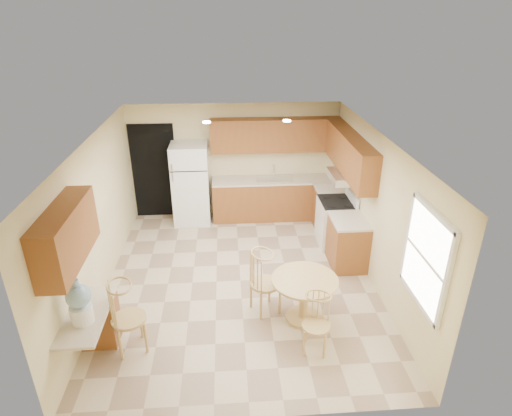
{
  "coord_description": "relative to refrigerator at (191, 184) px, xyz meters",
  "views": [
    {
      "loc": [
        -0.18,
        -6.16,
        4.27
      ],
      "look_at": [
        0.29,
        0.3,
        1.24
      ],
      "focal_mm": 30.0,
      "sensor_mm": 36.0,
      "label": 1
    }
  ],
  "objects": [
    {
      "name": "can_light_a",
      "position": [
        0.45,
        -1.2,
        1.61
      ],
      "size": [
        0.14,
        0.14,
        0.02
      ],
      "primitive_type": "cylinder",
      "color": "white",
      "rests_on": "ceiling"
    },
    {
      "name": "floor",
      "position": [
        0.95,
        -2.4,
        -0.87
      ],
      "size": [
        5.5,
        5.5,
        0.0
      ],
      "primitive_type": "plane",
      "color": "#C5B08F",
      "rests_on": "ground"
    },
    {
      "name": "chair_table_a",
      "position": [
        1.3,
        -3.32,
        -0.24
      ],
      "size": [
        0.46,
        0.59,
        1.04
      ],
      "rotation": [
        0.0,
        0.0,
        -1.16
      ],
      "color": "tan",
      "rests_on": "floor"
    },
    {
      "name": "refrigerator",
      "position": [
        0.0,
        0.0,
        0.0
      ],
      "size": [
        0.77,
        0.75,
        1.74
      ],
      "color": "white",
      "rests_on": "floor"
    },
    {
      "name": "base_cab_right_a",
      "position": [
        2.9,
        -0.54,
        -0.44
      ],
      "size": [
        0.6,
        0.59,
        0.87
      ],
      "primitive_type": "cube",
      "color": "brown",
      "rests_on": "floor"
    },
    {
      "name": "chair_table_b",
      "position": [
        1.9,
        -4.2,
        -0.34
      ],
      "size": [
        0.38,
        0.41,
        0.87
      ],
      "rotation": [
        0.0,
        0.0,
        2.84
      ],
      "color": "tan",
      "rests_on": "floor"
    },
    {
      "name": "ceiling",
      "position": [
        0.95,
        -2.4,
        1.63
      ],
      "size": [
        4.5,
        5.5,
        0.02
      ],
      "primitive_type": "cube",
      "color": "white",
      "rests_on": "wall_back"
    },
    {
      "name": "wall_right",
      "position": [
        3.2,
        -2.4,
        0.38
      ],
      "size": [
        0.02,
        5.5,
        2.5
      ],
      "primitive_type": "cube",
      "color": "beige",
      "rests_on": "floor"
    },
    {
      "name": "range_hood",
      "position": [
        2.95,
        -1.22,
        0.55
      ],
      "size": [
        0.5,
        0.76,
        0.14
      ],
      "primitive_type": "cube",
      "color": "silver",
      "rests_on": "upper_cab_right"
    },
    {
      "name": "base_cab_right_b",
      "position": [
        2.9,
        -2.0,
        -0.44
      ],
      "size": [
        0.6,
        0.8,
        0.87
      ],
      "primitive_type": "cube",
      "color": "brown",
      "rests_on": "floor"
    },
    {
      "name": "water_crock",
      "position": [
        -1.05,
        -4.24,
        0.17
      ],
      "size": [
        0.3,
        0.3,
        0.61
      ],
      "color": "white",
      "rests_on": "desk_top"
    },
    {
      "name": "counter_right_b",
      "position": [
        2.9,
        -2.0,
        0.02
      ],
      "size": [
        0.63,
        0.8,
        0.04
      ],
      "primitive_type": "cube",
      "color": "beige",
      "rests_on": "base_cab_right_b"
    },
    {
      "name": "wall_left",
      "position": [
        -1.3,
        -2.4,
        0.38
      ],
      "size": [
        0.02,
        5.5,
        2.5
      ],
      "primitive_type": "cube",
      "color": "beige",
      "rests_on": "floor"
    },
    {
      "name": "desk_pedestal",
      "position": [
        -1.05,
        -3.72,
        -0.51
      ],
      "size": [
        0.48,
        0.42,
        0.72
      ],
      "primitive_type": "cube",
      "color": "brown",
      "rests_on": "floor"
    },
    {
      "name": "counter_back",
      "position": [
        1.83,
        0.05,
        0.02
      ],
      "size": [
        2.75,
        0.63,
        0.04
      ],
      "primitive_type": "cube",
      "color": "beige",
      "rests_on": "base_cab_back"
    },
    {
      "name": "upper_cab_back",
      "position": [
        1.83,
        0.19,
        0.98
      ],
      "size": [
        2.75,
        0.33,
        0.7
      ],
      "primitive_type": "cube",
      "color": "brown",
      "rests_on": "wall_back"
    },
    {
      "name": "stove",
      "position": [
        2.88,
        -1.22,
        -0.4
      ],
      "size": [
        0.65,
        0.76,
        1.09
      ],
      "color": "white",
      "rests_on": "floor"
    },
    {
      "name": "upper_cab_right",
      "position": [
        3.04,
        -1.19,
        0.98
      ],
      "size": [
        0.33,
        2.42,
        0.7
      ],
      "primitive_type": "cube",
      "color": "brown",
      "rests_on": "wall_right"
    },
    {
      "name": "base_cab_back",
      "position": [
        1.83,
        0.05,
        -0.44
      ],
      "size": [
        2.75,
        0.6,
        0.87
      ],
      "primitive_type": "cube",
      "color": "brown",
      "rests_on": "floor"
    },
    {
      "name": "desk_top",
      "position": [
        -1.05,
        -4.1,
        -0.12
      ],
      "size": [
        0.5,
        1.2,
        0.04
      ],
      "primitive_type": "cube",
      "color": "beige",
      "rests_on": "desk_pedestal"
    },
    {
      "name": "chair_desk",
      "position": [
        -0.6,
        -4.0,
        -0.23
      ],
      "size": [
        0.47,
        0.6,
        1.05
      ],
      "rotation": [
        0.0,
        0.0,
        -1.21
      ],
      "color": "tan",
      "rests_on": "floor"
    },
    {
      "name": "window",
      "position": [
        3.18,
        -4.25,
        0.63
      ],
      "size": [
        0.06,
        1.12,
        1.3
      ],
      "color": "white",
      "rests_on": "wall_right"
    },
    {
      "name": "doorway",
      "position": [
        -0.8,
        0.34,
        0.18
      ],
      "size": [
        0.9,
        0.02,
        2.1
      ],
      "primitive_type": "cube",
      "color": "black",
      "rests_on": "floor"
    },
    {
      "name": "upper_cab_left",
      "position": [
        -1.13,
        -4.0,
        0.98
      ],
      "size": [
        0.33,
        1.4,
        0.7
      ],
      "primitive_type": "cube",
      "color": "brown",
      "rests_on": "wall_left"
    },
    {
      "name": "can_light_b",
      "position": [
        1.85,
        -1.2,
        1.61
      ],
      "size": [
        0.14,
        0.14,
        0.02
      ],
      "primitive_type": "cylinder",
      "color": "white",
      "rests_on": "ceiling"
    },
    {
      "name": "counter_right_a",
      "position": [
        2.9,
        -0.54,
        0.02
      ],
      "size": [
        0.63,
        0.59,
        0.04
      ],
      "primitive_type": "cube",
      "color": "beige",
      "rests_on": "base_cab_right_a"
    },
    {
      "name": "wall_front",
      "position": [
        0.95,
        -5.15,
        0.38
      ],
      "size": [
        4.5,
        0.02,
        2.5
      ],
      "primitive_type": "cube",
      "color": "beige",
      "rests_on": "floor"
    },
    {
      "name": "dining_table",
      "position": [
        1.85,
        -3.47,
        -0.4
      ],
      "size": [
        0.97,
        0.97,
        0.72
      ],
      "rotation": [
        0.0,
        0.0,
        0.28
      ],
      "color": "tan",
      "rests_on": "floor"
    },
    {
      "name": "sink",
      "position": [
        1.8,
        0.05,
        0.04
      ],
      "size": [
        0.78,
        0.44,
        0.01
      ],
      "primitive_type": "cube",
      "color": "silver",
      "rests_on": "counter_back"
    },
    {
      "name": "wall_back",
      "position": [
        0.95,
        0.35,
        0.38
      ],
      "size": [
        4.5,
        0.02,
        2.5
      ],
      "primitive_type": "cube",
      "color": "beige",
      "rests_on": "floor"
    }
  ]
}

